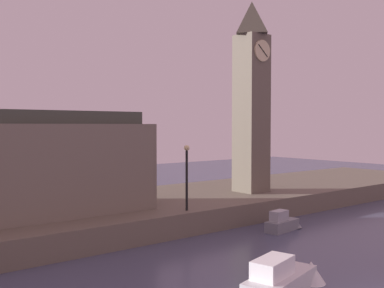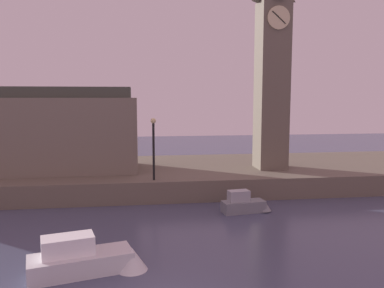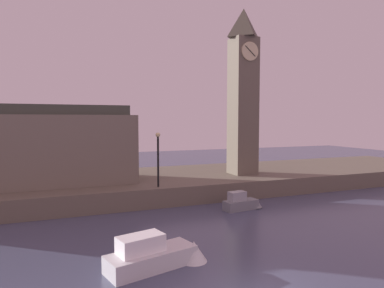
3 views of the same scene
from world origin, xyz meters
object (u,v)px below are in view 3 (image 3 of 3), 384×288
at_px(clock_tower, 243,90).
at_px(streetlamp, 158,153).
at_px(parliament_hall, 8,146).
at_px(boat_ferry_white, 159,255).
at_px(boat_cruiser_grey, 243,203).

relative_size(clock_tower, streetlamp, 3.69).
bearing_deg(clock_tower, parliament_hall, 177.20).
bearing_deg(streetlamp, parliament_hall, 157.89).
xyz_separation_m(parliament_hall, boat_ferry_white, (7.70, -15.01, -4.10)).
distance_m(clock_tower, streetlamp, 11.32).
bearing_deg(boat_ferry_white, boat_cruiser_grey, 40.57).
height_order(streetlamp, boat_ferry_white, streetlamp).
bearing_deg(streetlamp, boat_ferry_white, -105.72).
relative_size(parliament_hall, streetlamp, 4.29).
bearing_deg(streetlamp, clock_tower, 19.79).
distance_m(clock_tower, boat_cruiser_grey, 11.85).
bearing_deg(boat_ferry_white, streetlamp, 74.28).
bearing_deg(boat_ferry_white, clock_tower, 48.63).
distance_m(parliament_hall, boat_ferry_white, 17.36).
xyz_separation_m(parliament_hall, boat_cruiser_grey, (16.27, -7.67, -4.16)).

